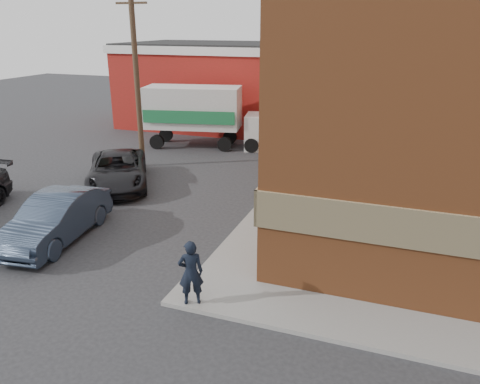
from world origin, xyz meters
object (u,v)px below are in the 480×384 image
Objects in this scene: utility_pole at (136,70)px; suv_a at (118,170)px; box_truck at (205,113)px; man at (191,273)px; sedan at (56,218)px; warehouse at (243,85)px.

utility_pole reaches higher than suv_a.
utility_pole is at bearing 69.87° from suv_a.
box_truck is (1.39, 4.70, -2.75)m from utility_pole.
man is at bearing -53.64° from utility_pole.
man is at bearing -26.29° from sedan.
warehouse reaches higher than suv_a.
suv_a is at bearing -74.84° from man.
utility_pole is at bearing 95.30° from sedan.
utility_pole is 9.57m from sedan.
man is (7.77, -10.55, -3.76)m from utility_pole.
man is at bearing -77.74° from suv_a.
man is at bearing -79.04° from box_truck.
suv_a is at bearing -93.58° from warehouse.
utility_pole reaches higher than warehouse.
warehouse is at bearing -102.37° from man.
man is 6.25m from sedan.
box_truck is (-0.48, 13.20, 1.22)m from sedan.
sedan reaches higher than suv_a.
suv_a is at bearing -78.64° from utility_pole.
warehouse reaches higher than sedan.
sedan is at bearing -77.59° from utility_pole.
utility_pole is at bearing -97.77° from warehouse.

